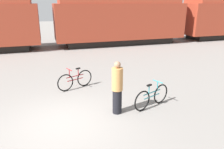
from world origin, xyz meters
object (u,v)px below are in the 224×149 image
at_px(bicycle_maroon, 75,80).
at_px(bicycle_teal, 152,97).
at_px(freight_train, 46,16).
at_px(person_in_tan, 117,88).

xyz_separation_m(bicycle_maroon, bicycle_teal, (2.41, -2.63, -0.00)).
relative_size(freight_train, bicycle_maroon, 30.43).
distance_m(bicycle_teal, person_in_tan, 1.45).
xyz_separation_m(freight_train, bicycle_maroon, (0.83, -9.68, -2.19)).
distance_m(freight_train, bicycle_teal, 12.91).
distance_m(freight_train, person_in_tan, 12.62).
bearing_deg(bicycle_teal, bicycle_maroon, 132.53).
height_order(freight_train, bicycle_maroon, freight_train).
bearing_deg(bicycle_teal, person_in_tan, -177.34).
height_order(bicycle_maroon, person_in_tan, person_in_tan).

